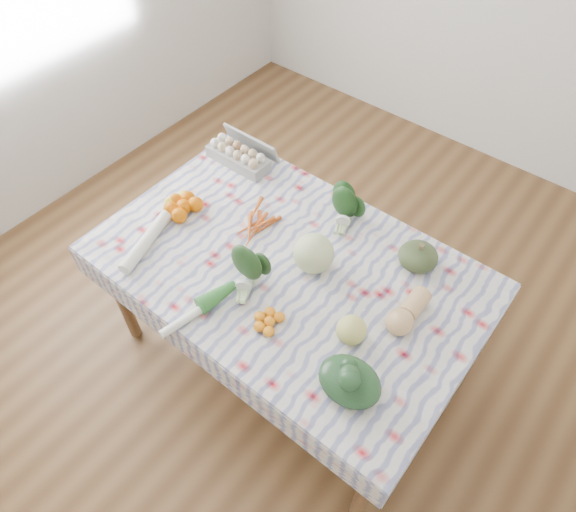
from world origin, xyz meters
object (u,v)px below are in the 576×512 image
Objects in this scene: dining_table at (288,276)px; butternut_squash at (408,311)px; kabocha_squash at (418,256)px; grapefruit at (351,330)px; egg_carton at (238,156)px; cabbage at (314,253)px.

butternut_squash is at bearing 8.45° from dining_table.
butternut_squash is (0.11, -0.27, -0.00)m from kabocha_squash.
dining_table is at bearing 162.06° from grapefruit.
grapefruit reaches higher than dining_table.
kabocha_squash reaches higher than egg_carton.
kabocha_squash is 1.44× the size of grapefruit.
butternut_squash is 0.25m from grapefruit.
grapefruit is (-0.12, -0.21, 0.01)m from butternut_squash.
kabocha_squash is at bearing -1.52° from egg_carton.
grapefruit reaches higher than kabocha_squash.
egg_carton is 1.47× the size of butternut_squash.
grapefruit is (0.32, -0.19, -0.03)m from cabbage.
dining_table is 9.24× the size of cabbage.
dining_table is 6.92× the size of butternut_squash.
dining_table is 9.46× the size of kabocha_squash.
cabbage is at bearing -140.10° from kabocha_squash.
dining_table is at bearing -170.87° from butternut_squash.
cabbage is (0.71, -0.31, 0.04)m from egg_carton.
dining_table is 0.73m from egg_carton.
egg_carton is 2.89× the size of grapefruit.
kabocha_squash is 0.98× the size of cabbage.
cabbage is (0.09, 0.06, 0.17)m from dining_table.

